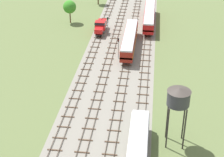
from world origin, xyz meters
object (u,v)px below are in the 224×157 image
shunter_loco_far_left_mid (100,26)px  water_tower (179,98)px  signal_post_nearest (108,24)px  signal_post_near (118,46)px  diesel_railcar_centre_left_near (130,39)px  passenger_coach_centre_midfar (149,15)px

shunter_loco_far_left_mid → water_tower: water_tower is taller
signal_post_nearest → shunter_loco_far_left_mid: bearing=145.9°
water_tower → signal_post_nearest: 46.58m
water_tower → signal_post_near: size_ratio=1.98×
diesel_railcar_centre_left_near → signal_post_near: size_ratio=3.96×
diesel_railcar_centre_left_near → shunter_loco_far_left_mid: size_ratio=2.42×
passenger_coach_centre_midfar → signal_post_near: size_ratio=4.25×
shunter_loco_far_left_mid → signal_post_near: (6.48, -15.30, 1.29)m
passenger_coach_centre_midfar → water_tower: size_ratio=2.15×
diesel_railcar_centre_left_near → water_tower: (9.91, -35.01, 6.00)m
diesel_railcar_centre_left_near → signal_post_near: bearing=-111.2°
signal_post_near → signal_post_nearest: bearing=107.3°
water_tower → shunter_loco_far_left_mid: bearing=112.5°
diesel_railcar_centre_left_near → signal_post_near: (-2.16, -5.58, 0.70)m
passenger_coach_centre_midfar → water_tower: (5.59, -52.86, 5.98)m
shunter_loco_far_left_mid → signal_post_near: bearing=-67.0°
diesel_railcar_centre_left_near → signal_post_nearest: size_ratio=4.02×
passenger_coach_centre_midfar → water_tower: 53.49m
passenger_coach_centre_midfar → signal_post_near: bearing=-105.5°
shunter_loco_far_left_mid → signal_post_near: 16.67m
water_tower → signal_post_nearest: (-16.39, 43.27, -5.34)m
passenger_coach_centre_midfar → signal_post_nearest: signal_post_nearest is taller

